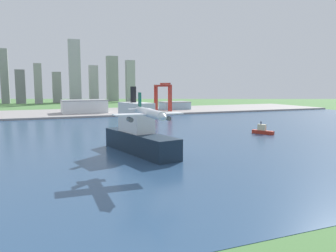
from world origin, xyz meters
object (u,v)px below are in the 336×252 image
object	(u,v)px
cargo_ship	(139,135)
tugboat_small	(263,130)
warehouse_annex	(175,105)
airplane_landing	(150,113)
port_crane_red	(163,91)
warehouse_main	(84,106)

from	to	relation	value
cargo_ship	tugboat_small	bearing A→B (deg)	16.37
cargo_ship	warehouse_annex	distance (m)	339.74
airplane_landing	tugboat_small	bearing A→B (deg)	32.11
port_crane_red	warehouse_main	world-z (taller)	port_crane_red
port_crane_red	airplane_landing	bearing A→B (deg)	-112.43
warehouse_main	warehouse_annex	distance (m)	146.68
tugboat_small	cargo_ship	bearing A→B (deg)	-163.63
tugboat_small	warehouse_annex	bearing A→B (deg)	82.87
tugboat_small	port_crane_red	distance (m)	231.86
airplane_landing	tugboat_small	xyz separation A→B (m)	(129.27, 81.13, -25.15)
cargo_ship	warehouse_main	size ratio (longest dim) A/B	1.12
tugboat_small	cargo_ship	xyz separation A→B (m)	(-120.73, -35.47, 8.16)
airplane_landing	warehouse_annex	world-z (taller)	airplane_landing
port_crane_red	cargo_ship	bearing A→B (deg)	-114.30
tugboat_small	warehouse_main	world-z (taller)	warehouse_main
airplane_landing	warehouse_annex	xyz separation A→B (m)	(162.69, 348.41, -19.51)
warehouse_main	warehouse_annex	world-z (taller)	warehouse_main
cargo_ship	port_crane_red	xyz separation A→B (m)	(119.89, 265.47, 21.15)
cargo_ship	warehouse_main	distance (m)	288.57
port_crane_red	warehouse_annex	size ratio (longest dim) A/B	0.93
tugboat_small	warehouse_annex	xyz separation A→B (m)	(33.42, 267.28, 5.64)
airplane_landing	port_crane_red	size ratio (longest dim) A/B	0.98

